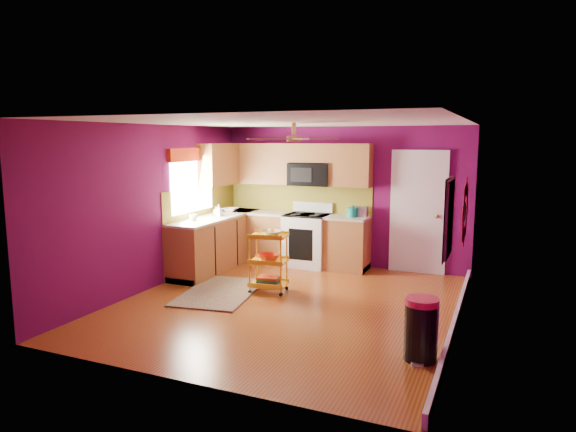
% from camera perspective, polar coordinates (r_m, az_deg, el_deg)
% --- Properties ---
extents(ground, '(5.00, 5.00, 0.00)m').
position_cam_1_polar(ground, '(7.24, 0.01, -9.78)').
color(ground, brown).
rests_on(ground, ground).
extents(room_envelope, '(4.54, 5.04, 2.52)m').
position_cam_1_polar(room_envelope, '(6.90, 0.21, 3.17)').
color(room_envelope, '#5F0A49').
rests_on(room_envelope, ground).
extents(lower_cabinets, '(2.81, 2.31, 0.94)m').
position_cam_1_polar(lower_cabinets, '(9.28, -3.23, -2.93)').
color(lower_cabinets, brown).
rests_on(lower_cabinets, ground).
extents(electric_range, '(0.76, 0.66, 1.13)m').
position_cam_1_polar(electric_range, '(9.27, 2.16, -2.61)').
color(electric_range, white).
rests_on(electric_range, ground).
extents(upper_cabinetry, '(2.80, 2.30, 1.26)m').
position_cam_1_polar(upper_cabinetry, '(9.38, -1.76, 5.62)').
color(upper_cabinetry, brown).
rests_on(upper_cabinetry, ground).
extents(left_window, '(0.08, 1.35, 1.08)m').
position_cam_1_polar(left_window, '(8.88, -10.58, 4.91)').
color(left_window, white).
rests_on(left_window, ground).
extents(panel_door, '(0.95, 0.11, 2.15)m').
position_cam_1_polar(panel_door, '(8.98, 14.27, 0.27)').
color(panel_door, white).
rests_on(panel_door, ground).
extents(right_wall_art, '(0.04, 2.74, 1.04)m').
position_cam_1_polar(right_wall_art, '(6.06, 18.43, 0.18)').
color(right_wall_art, black).
rests_on(right_wall_art, ground).
extents(ceiling_fan, '(1.01, 1.01, 0.26)m').
position_cam_1_polar(ceiling_fan, '(7.06, 0.65, 8.65)').
color(ceiling_fan, '#BF8C3F').
rests_on(ceiling_fan, ground).
extents(shag_rug, '(1.24, 1.75, 0.02)m').
position_cam_1_polar(shag_rug, '(7.82, -7.55, -8.37)').
color(shag_rug, black).
rests_on(shag_rug, ground).
extents(rolling_cart, '(0.59, 0.46, 0.97)m').
position_cam_1_polar(rolling_cart, '(7.68, -2.14, -4.84)').
color(rolling_cart, yellow).
rests_on(rolling_cart, ground).
extents(trash_can, '(0.45, 0.45, 0.66)m').
position_cam_1_polar(trash_can, '(5.61, 14.57, -12.09)').
color(trash_can, black).
rests_on(trash_can, ground).
extents(teal_kettle, '(0.18, 0.18, 0.21)m').
position_cam_1_polar(teal_kettle, '(8.94, 7.14, 0.42)').
color(teal_kettle, '#138E7E').
rests_on(teal_kettle, lower_cabinets).
extents(toaster, '(0.22, 0.15, 0.18)m').
position_cam_1_polar(toaster, '(9.02, 8.14, 0.51)').
color(toaster, beige).
rests_on(toaster, lower_cabinets).
extents(soap_bottle_a, '(0.09, 0.09, 0.21)m').
position_cam_1_polar(soap_bottle_a, '(9.06, -7.69, 0.64)').
color(soap_bottle_a, '#EA3F72').
rests_on(soap_bottle_a, lower_cabinets).
extents(soap_bottle_b, '(0.12, 0.12, 0.15)m').
position_cam_1_polar(soap_bottle_b, '(9.18, -7.98, 0.57)').
color(soap_bottle_b, white).
rests_on(soap_bottle_b, lower_cabinets).
extents(counter_dish, '(0.28, 0.28, 0.07)m').
position_cam_1_polar(counter_dish, '(9.61, -6.42, 0.70)').
color(counter_dish, white).
rests_on(counter_dish, lower_cabinets).
extents(counter_cup, '(0.13, 0.13, 0.10)m').
position_cam_1_polar(counter_cup, '(8.63, -10.48, -0.16)').
color(counter_cup, white).
rests_on(counter_cup, lower_cabinets).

